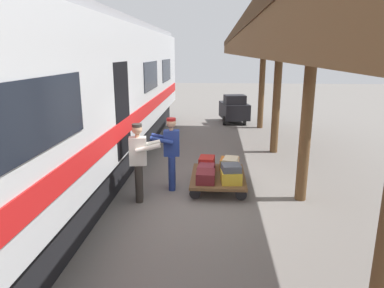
# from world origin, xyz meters

# --- Properties ---
(ground_plane) EXTENTS (60.00, 60.00, 0.00)m
(ground_plane) POSITION_xyz_m (0.00, 0.00, 0.00)
(ground_plane) COLOR slate
(platform_canopy) EXTENTS (3.20, 16.04, 3.56)m
(platform_canopy) POSITION_xyz_m (-1.98, -0.00, 3.29)
(platform_canopy) COLOR brown
(platform_canopy) RESTS_ON ground_plane
(train_car) EXTENTS (3.02, 19.39, 4.00)m
(train_car) POSITION_xyz_m (3.34, 0.00, 2.06)
(train_car) COLOR silver
(train_car) RESTS_ON ground_plane
(luggage_cart) EXTENTS (1.26, 1.73, 0.32)m
(luggage_cart) POSITION_xyz_m (-0.23, -0.55, 0.27)
(luggage_cart) COLOR brown
(luggage_cart) RESTS_ON ground_plane
(suitcase_olive_duffel) EXTENTS (0.47, 0.55, 0.28)m
(suitcase_olive_duffel) POSITION_xyz_m (-0.52, -0.55, 0.46)
(suitcase_olive_duffel) COLOR brown
(suitcase_olive_duffel) RESTS_ON luggage_cart
(suitcase_yellow_case) EXTENTS (0.48, 0.50, 0.27)m
(suitcase_yellow_case) POSITION_xyz_m (-0.52, -0.07, 0.45)
(suitcase_yellow_case) COLOR gold
(suitcase_yellow_case) RESTS_ON luggage_cart
(suitcase_red_plastic) EXTENTS (0.41, 0.51, 0.30)m
(suitcase_red_plastic) POSITION_xyz_m (0.05, -1.02, 0.47)
(suitcase_red_plastic) COLOR #AD231E
(suitcase_red_plastic) RESTS_ON luggage_cart
(suitcase_maroon_trunk) EXTENTS (0.42, 0.52, 0.25)m
(suitcase_maroon_trunk) POSITION_xyz_m (0.05, -0.07, 0.45)
(suitcase_maroon_trunk) COLOR maroon
(suitcase_maroon_trunk) RESTS_ON luggage_cart
(suitcase_orange_carryall) EXTENTS (0.50, 0.49, 0.27)m
(suitcase_orange_carryall) POSITION_xyz_m (-0.52, -1.02, 0.46)
(suitcase_orange_carryall) COLOR #CC6B23
(suitcase_orange_carryall) RESTS_ON luggage_cart
(suitcase_burgundy_valise) EXTENTS (0.43, 0.53, 0.24)m
(suitcase_burgundy_valise) POSITION_xyz_m (0.05, -0.55, 0.44)
(suitcase_burgundy_valise) COLOR maroon
(suitcase_burgundy_valise) RESTS_ON luggage_cart
(suitcase_slate_roller) EXTENTS (0.46, 0.46, 0.15)m
(suitcase_slate_roller) POSITION_xyz_m (-0.52, -0.08, 0.66)
(suitcase_slate_roller) COLOR #4C515B
(suitcase_slate_roller) RESTS_ON suitcase_yellow_case
(suitcase_cream_canvas) EXTENTS (0.41, 0.52, 0.15)m
(suitcase_cream_canvas) POSITION_xyz_m (-0.52, -0.56, 0.67)
(suitcase_cream_canvas) COLOR beige
(suitcase_cream_canvas) RESTS_ON suitcase_olive_duffel
(porter_in_overalls) EXTENTS (0.69, 0.46, 1.70)m
(porter_in_overalls) POSITION_xyz_m (0.87, -0.42, 0.93)
(porter_in_overalls) COLOR navy
(porter_in_overalls) RESTS_ON ground_plane
(porter_by_door) EXTENTS (0.71, 0.50, 1.70)m
(porter_by_door) POSITION_xyz_m (1.46, 0.30, 0.93)
(porter_by_door) COLOR #332D28
(porter_by_door) RESTS_ON ground_plane
(baggage_tug) EXTENTS (1.39, 1.87, 1.30)m
(baggage_tug) POSITION_xyz_m (-0.98, -8.65, 0.63)
(baggage_tug) COLOR black
(baggage_tug) RESTS_ON ground_plane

